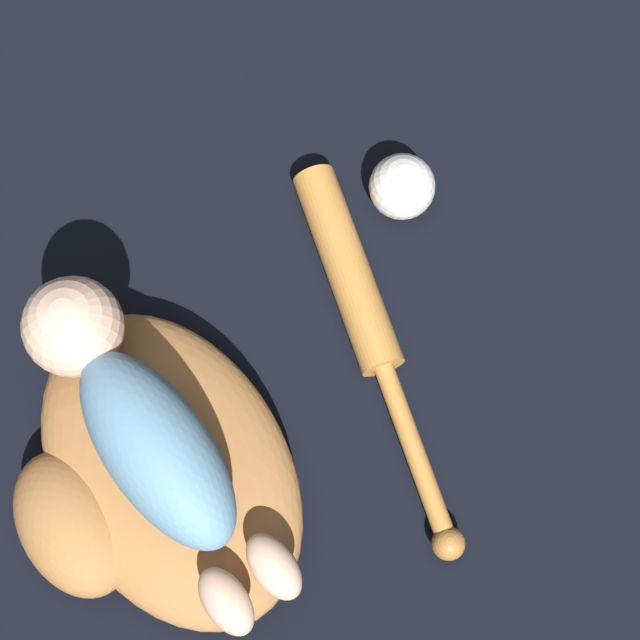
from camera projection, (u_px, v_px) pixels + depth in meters
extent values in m
plane|color=black|center=(215.00, 450.00, 1.12)|extent=(6.00, 6.00, 0.00)
ellipsoid|color=#A8703D|center=(170.00, 466.00, 1.07)|extent=(0.40, 0.32, 0.09)
ellipsoid|color=#A8703D|center=(73.00, 523.00, 1.06)|extent=(0.18, 0.14, 0.09)
ellipsoid|color=#6693B2|center=(157.00, 449.00, 0.99)|extent=(0.24, 0.17, 0.10)
sphere|color=beige|center=(73.00, 327.00, 1.02)|extent=(0.10, 0.10, 0.10)
ellipsoid|color=beige|center=(226.00, 601.00, 0.97)|extent=(0.08, 0.06, 0.04)
ellipsoid|color=beige|center=(274.00, 566.00, 0.98)|extent=(0.08, 0.06, 0.04)
cylinder|color=#C6843D|center=(347.00, 269.00, 1.16)|extent=(0.24, 0.06, 0.05)
cylinder|color=#C6843D|center=(415.00, 453.00, 1.10)|extent=(0.19, 0.03, 0.02)
sphere|color=#A97034|center=(448.00, 544.00, 1.07)|extent=(0.03, 0.03, 0.03)
sphere|color=white|center=(402.00, 187.00, 1.17)|extent=(0.07, 0.07, 0.07)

